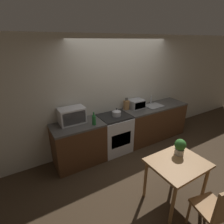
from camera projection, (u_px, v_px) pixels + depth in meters
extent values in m
plane|color=#3D2D1E|center=(143.00, 159.00, 3.91)|extent=(16.00, 16.00, 0.00)
cube|color=beige|center=(120.00, 93.00, 4.20)|extent=(10.00, 0.06, 2.60)
cube|color=#4C2D19|center=(79.00, 145.00, 3.68)|extent=(1.04, 0.62, 0.86)
cube|color=#474442|center=(77.00, 125.00, 3.51)|extent=(1.04, 0.62, 0.04)
cube|color=#4C2D19|center=(153.00, 122.00, 4.68)|extent=(1.78, 0.62, 0.86)
cube|color=#474442|center=(155.00, 107.00, 4.51)|extent=(1.78, 0.62, 0.04)
cube|color=silver|center=(114.00, 134.00, 4.09)|extent=(0.70, 0.62, 0.86)
cube|color=black|center=(114.00, 117.00, 3.92)|extent=(0.67, 0.57, 0.04)
cube|color=black|center=(121.00, 140.00, 3.85)|extent=(0.50, 0.02, 0.32)
cylinder|color=#B7B7BC|center=(117.00, 114.00, 3.89)|extent=(0.19, 0.19, 0.11)
cone|color=#B7B7BC|center=(117.00, 110.00, 3.86)|extent=(0.18, 0.18, 0.05)
sphere|color=black|center=(117.00, 109.00, 3.85)|extent=(0.03, 0.03, 0.03)
cube|color=silver|center=(72.00, 115.00, 3.52)|extent=(0.52, 0.32, 0.32)
cube|color=black|center=(75.00, 118.00, 3.39)|extent=(0.46, 0.01, 0.26)
cylinder|color=#1E662D|center=(94.00, 120.00, 3.46)|extent=(0.08, 0.08, 0.19)
cylinder|color=#1E662D|center=(94.00, 114.00, 3.41)|extent=(0.03, 0.03, 0.08)
cube|color=#9E7042|center=(126.00, 105.00, 4.22)|extent=(0.11, 0.10, 0.23)
cylinder|color=black|center=(126.00, 99.00, 4.15)|extent=(0.01, 0.01, 0.07)
cylinder|color=black|center=(127.00, 99.00, 4.17)|extent=(0.01, 0.01, 0.07)
cylinder|color=black|center=(128.00, 99.00, 4.18)|extent=(0.01, 0.01, 0.07)
cube|color=#999BA0|center=(137.00, 104.00, 4.34)|extent=(0.36, 0.29, 0.21)
cube|color=black|center=(140.00, 105.00, 4.23)|extent=(0.32, 0.01, 0.17)
cube|color=#999BA0|center=(154.00, 106.00, 4.47)|extent=(0.44, 0.34, 0.02)
cylinder|color=#999BA0|center=(151.00, 100.00, 4.52)|extent=(0.03, 0.03, 0.22)
cube|color=#9E7042|center=(178.00, 163.00, 2.66)|extent=(0.85, 0.69, 0.04)
cylinder|color=#9E7042|center=(173.00, 205.00, 2.41)|extent=(0.05, 0.05, 0.71)
cylinder|color=#9E7042|center=(205.00, 185.00, 2.75)|extent=(0.05, 0.05, 0.71)
cylinder|color=#9E7042|center=(145.00, 179.00, 2.86)|extent=(0.05, 0.05, 0.71)
cylinder|color=#9E7042|center=(176.00, 164.00, 3.20)|extent=(0.05, 0.05, 0.71)
cube|color=#9E7042|center=(211.00, 208.00, 2.29)|extent=(0.47, 0.47, 0.04)
cylinder|color=#9E7042|center=(189.00, 212.00, 2.47)|extent=(0.04, 0.04, 0.43)
cylinder|color=#9E7042|center=(207.00, 205.00, 2.57)|extent=(0.04, 0.04, 0.43)
cylinder|color=beige|center=(179.00, 151.00, 2.82)|extent=(0.15, 0.15, 0.10)
sphere|color=#2D6B28|center=(180.00, 145.00, 2.77)|extent=(0.18, 0.18, 0.18)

